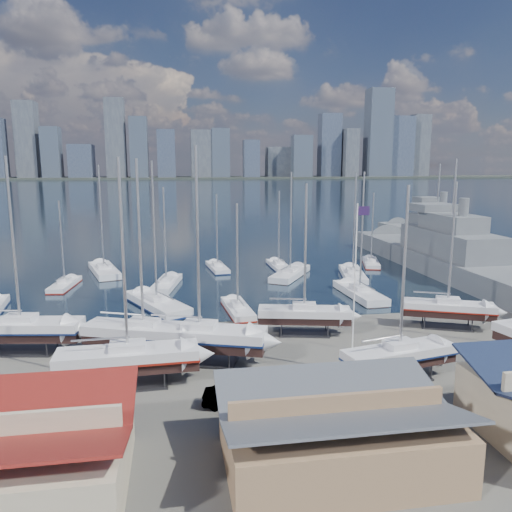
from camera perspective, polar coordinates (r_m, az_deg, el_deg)
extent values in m
plane|color=#605E59|center=(43.50, 2.37, -11.27)|extent=(1400.00, 1400.00, 0.00)
cube|color=#1B293F|center=(350.05, -8.07, 7.59)|extent=(1400.00, 600.00, 0.40)
cube|color=#2D332D|center=(609.82, -8.69, 8.82)|extent=(1400.00, 80.00, 2.20)
cube|color=#595E66|center=(630.40, -24.66, 11.98)|extent=(22.49, 24.47, 83.83)
cube|color=#3D4756|center=(616.71, -22.31, 10.90)|extent=(19.55, 21.83, 55.97)
cube|color=#475166|center=(616.82, -19.29, 10.21)|extent=(26.03, 30.49, 37.14)
cube|color=#595E66|center=(600.56, -15.75, 12.82)|extent=(21.60, 16.58, 87.63)
cube|color=#3D4756|center=(599.43, -13.20, 11.98)|extent=(19.42, 28.42, 67.60)
cube|color=#475166|center=(601.35, -10.21, 11.44)|extent=(20.24, 23.80, 54.09)
cube|color=#595E66|center=(599.02, -6.23, 11.54)|extent=(24.62, 19.72, 54.00)
cube|color=#3D4756|center=(598.92, -4.09, 11.67)|extent=(20.75, 17.93, 55.97)
cube|color=#475166|center=(601.64, -0.55, 11.07)|extent=(18.36, 16.25, 43.03)
cube|color=#595E66|center=(626.70, 2.51, 10.70)|extent=(28.49, 22.03, 35.69)
cube|color=#3D4756|center=(615.26, 5.23, 11.30)|extent=(23.34, 17.87, 49.11)
cube|color=#475166|center=(640.75, 8.39, 12.39)|extent=(25.35, 19.79, 75.95)
cube|color=#595E66|center=(641.79, 10.58, 11.51)|extent=(17.00, 27.45, 57.67)
cube|color=#3D4756|center=(656.19, 13.79, 13.47)|extent=(29.28, 24.05, 106.04)
cube|color=#475166|center=(677.04, 15.96, 11.93)|extent=(30.82, 28.37, 74.41)
cube|color=#595E66|center=(691.86, 18.19, 11.90)|extent=(21.74, 17.03, 77.48)
cube|color=#8C6B4C|center=(28.91, 9.25, -19.94)|extent=(12.00, 8.00, 3.00)
cube|color=#53575E|center=(27.94, 9.37, -16.33)|extent=(12.60, 8.40, 1.27)
cube|color=#2D2D33|center=(48.58, -25.10, -9.82)|extent=(6.01, 3.45, 0.16)
cube|color=black|center=(48.10, -25.24, -8.10)|extent=(10.58, 4.03, 0.83)
cube|color=silver|center=(47.86, -25.32, -7.16)|extent=(10.65, 4.46, 0.83)
cube|color=#0E1C46|center=(47.97, -25.28, -7.60)|extent=(10.75, 4.51, 0.17)
cube|color=silver|center=(47.68, -25.38, -6.40)|extent=(2.82, 2.11, 0.50)
cylinder|color=#B2B2B7|center=(46.31, -26.02, 1.60)|extent=(0.22, 0.22, 13.93)
cube|color=#2D2D33|center=(39.10, -14.27, -14.05)|extent=(5.69, 2.76, 0.16)
cube|color=black|center=(38.51, -14.38, -11.97)|extent=(10.26, 2.77, 0.81)
cube|color=silver|center=(38.21, -14.43, -10.84)|extent=(10.28, 3.20, 0.81)
cube|color=maroon|center=(38.34, -14.41, -11.36)|extent=(10.38, 3.23, 0.16)
cube|color=silver|center=(37.98, -14.48, -9.91)|extent=(2.60, 1.80, 0.50)
cylinder|color=#B2B2B7|center=(36.26, -14.95, -0.03)|extent=(0.22, 0.22, 13.75)
cube|color=#2D2D33|center=(44.01, -12.61, -11.15)|extent=(6.14, 4.46, 0.16)
cube|color=black|center=(43.49, -12.69, -9.27)|extent=(10.34, 6.02, 0.81)
cube|color=silver|center=(43.22, -12.73, -8.26)|extent=(10.50, 6.42, 0.81)
cube|color=silver|center=(43.02, -12.77, -7.43)|extent=(2.99, 2.53, 0.50)
cylinder|color=#B2B2B7|center=(41.51, -13.13, 1.30)|extent=(0.22, 0.22, 13.73)
cube|color=#2D2D33|center=(42.38, -6.39, -11.81)|extent=(6.51, 4.50, 0.16)
cube|color=black|center=(41.82, -6.43, -9.84)|extent=(11.07, 5.92, 0.87)
cube|color=silver|center=(41.53, -6.46, -8.72)|extent=(11.22, 6.35, 0.87)
cube|color=#0E1C46|center=(41.66, -6.45, -9.24)|extent=(11.33, 6.42, 0.17)
cube|color=silver|center=(41.31, -6.48, -7.83)|extent=(3.15, 2.59, 0.50)
cylinder|color=#B2B2B7|center=(39.69, -6.68, 1.90)|extent=(0.22, 0.22, 14.61)
cube|color=#2D2D33|center=(48.72, 5.49, -8.80)|extent=(5.16, 3.18, 0.16)
cube|color=black|center=(48.26, 5.52, -7.15)|extent=(8.97, 3.91, 0.70)
cube|color=silver|center=(48.06, 5.54, -6.36)|extent=(9.05, 4.27, 0.70)
cube|color=silver|center=(47.89, 5.55, -5.67)|extent=(2.45, 1.90, 0.50)
cylinder|color=#B2B2B7|center=(46.66, 5.67, 1.01)|extent=(0.22, 0.22, 11.79)
cube|color=#2D2D33|center=(40.27, 15.93, -13.39)|extent=(5.26, 3.24, 0.16)
cube|color=black|center=(39.70, 16.04, -11.44)|extent=(9.15, 3.97, 0.71)
cube|color=silver|center=(39.45, 16.09, -10.47)|extent=(9.23, 4.33, 0.71)
cube|color=#0E1C46|center=(39.57, 16.07, -10.92)|extent=(9.33, 4.38, 0.14)
cube|color=silver|center=(39.24, 16.14, -9.65)|extent=(2.49, 1.94, 0.50)
cylinder|color=#B2B2B7|center=(37.71, 16.57, -1.38)|extent=(0.22, 0.22, 12.03)
cube|color=#2D2D33|center=(53.89, 20.92, -7.56)|extent=(5.31, 3.91, 0.16)
cube|color=black|center=(53.48, 21.02, -6.06)|extent=(8.91, 5.32, 0.70)
cube|color=silver|center=(53.29, 21.07, -5.33)|extent=(9.05, 5.66, 0.70)
cube|color=maroon|center=(53.38, 21.05, -5.67)|extent=(9.14, 5.71, 0.14)
cube|color=silver|center=(53.14, 21.11, -4.71)|extent=(2.60, 2.21, 0.50)
cylinder|color=#B2B2B7|center=(52.03, 21.52, 1.35)|extent=(0.22, 0.22, 11.86)
cube|color=black|center=(71.13, -20.99, -3.54)|extent=(2.82, 8.15, 0.64)
cube|color=silver|center=(70.99, -21.02, -3.04)|extent=(3.15, 8.19, 0.64)
cube|color=maroon|center=(71.05, -21.01, -3.27)|extent=(3.19, 8.27, 0.13)
cube|color=silver|center=(70.86, -21.05, -2.59)|extent=(1.57, 2.14, 0.50)
cylinder|color=#B2B2B7|center=(69.96, -21.32, 1.51)|extent=(0.22, 0.22, 10.78)
cube|color=black|center=(77.97, -16.93, -2.20)|extent=(5.63, 11.42, 0.89)
cube|color=silver|center=(77.78, -16.96, -1.56)|extent=(6.08, 11.55, 0.89)
cube|color=silver|center=(77.65, -16.99, -1.06)|extent=(2.57, 3.19, 0.50)
cylinder|color=#B2B2B7|center=(76.60, -17.27, 4.27)|extent=(0.22, 0.22, 15.02)
cube|color=black|center=(58.25, -11.24, -6.15)|extent=(7.54, 11.46, 0.92)
cube|color=silver|center=(58.00, -11.27, -5.28)|extent=(7.97, 11.68, 0.92)
cube|color=#0E1C46|center=(58.12, -11.25, -5.68)|extent=(8.05, 11.79, 0.18)
cube|color=silver|center=(57.82, -11.29, -4.60)|extent=(3.00, 3.42, 0.50)
cylinder|color=#B2B2B7|center=(56.38, -11.56, 2.76)|extent=(0.22, 0.22, 15.46)
cube|color=black|center=(67.72, -10.19, -3.72)|extent=(3.99, 9.44, 0.73)
cube|color=silver|center=(67.55, -10.21, -3.11)|extent=(4.37, 9.52, 0.73)
cube|color=silver|center=(67.41, -10.22, -2.60)|extent=(1.97, 2.56, 0.50)
cylinder|color=#B2B2B7|center=(66.35, -10.39, 2.41)|extent=(0.22, 0.22, 12.40)
cube|color=black|center=(77.57, -4.42, -1.77)|extent=(2.87, 8.31, 0.65)
cube|color=silver|center=(77.43, -4.43, -1.30)|extent=(3.21, 8.35, 0.65)
cube|color=#0E1C46|center=(77.49, -4.43, -1.51)|extent=(3.24, 8.43, 0.13)
cube|color=silver|center=(77.32, -4.44, -0.88)|extent=(1.59, 2.18, 0.50)
cylinder|color=#B2B2B7|center=(76.48, -4.49, 2.98)|extent=(0.22, 0.22, 10.98)
cube|color=black|center=(55.49, -2.10, -6.68)|extent=(2.65, 8.46, 0.67)
cube|color=silver|center=(55.30, -2.11, -6.02)|extent=(3.00, 8.49, 0.67)
cube|color=maroon|center=(55.38, -2.11, -6.32)|extent=(3.03, 8.58, 0.13)
cube|color=silver|center=(55.14, -2.11, -5.43)|extent=(1.56, 2.19, 0.50)
cylinder|color=#B2B2B7|center=(53.92, -2.15, 0.07)|extent=(0.22, 0.22, 11.24)
cube|color=black|center=(72.59, 3.92, -2.66)|extent=(7.62, 10.23, 0.84)
cube|color=silver|center=(72.40, 3.93, -2.02)|extent=(7.99, 10.46, 0.84)
cube|color=silver|center=(72.26, 3.94, -1.50)|extent=(2.87, 3.15, 0.50)
cylinder|color=#B2B2B7|center=(71.18, 4.00, 3.89)|extent=(0.22, 0.22, 14.15)
cube|color=black|center=(78.67, 2.60, -1.58)|extent=(2.24, 8.47, 0.67)
cube|color=silver|center=(78.53, 2.61, -1.10)|extent=(2.59, 8.48, 0.67)
cube|color=#0E1C46|center=(78.60, 2.61, -1.32)|extent=(2.62, 8.56, 0.13)
cube|color=silver|center=(78.42, 2.61, -0.68)|extent=(1.47, 2.14, 0.50)
cylinder|color=#B2B2B7|center=(77.57, 2.64, 3.26)|extent=(0.22, 0.22, 11.36)
cube|color=black|center=(63.16, 11.74, -4.84)|extent=(3.10, 10.71, 0.85)
cube|color=silver|center=(62.95, 11.77, -4.10)|extent=(3.55, 10.73, 0.85)
cube|color=silver|center=(62.79, 11.79, -3.50)|extent=(1.92, 2.74, 0.50)
cylinder|color=#B2B2B7|center=(61.53, 12.03, 2.75)|extent=(0.22, 0.22, 14.29)
cube|color=black|center=(73.24, 10.97, -2.71)|extent=(4.66, 10.68, 0.83)
cube|color=silver|center=(73.06, 11.00, -2.07)|extent=(5.09, 10.77, 0.83)
cube|color=#0E1C46|center=(73.14, 10.99, -2.37)|extent=(5.14, 10.88, 0.17)
cube|color=silver|center=(72.92, 11.02, -1.56)|extent=(2.27, 2.91, 0.50)
cylinder|color=#B2B2B7|center=(71.86, 11.20, 3.72)|extent=(0.22, 0.22, 14.03)
cube|color=black|center=(83.06, 12.98, -1.19)|extent=(4.23, 8.33, 0.65)
cube|color=silver|center=(82.93, 13.00, -0.75)|extent=(4.55, 8.43, 0.65)
cube|color=maroon|center=(82.99, 12.99, -0.96)|extent=(4.60, 8.51, 0.13)
cube|color=silver|center=(82.83, 13.01, -0.36)|extent=(1.90, 2.34, 0.50)
cylinder|color=#B2B2B7|center=(82.04, 13.16, 3.23)|extent=(0.22, 0.22, 10.96)
cube|color=slate|center=(80.24, 21.16, -1.49)|extent=(8.80, 53.72, 4.83)
cube|color=slate|center=(79.54, 21.36, 1.48)|extent=(6.95, 18.82, 3.60)
cube|color=slate|center=(79.17, 21.50, 3.63)|extent=(5.20, 10.76, 2.40)
cube|color=slate|center=(83.63, 19.69, 5.24)|extent=(6.03, 5.39, 1.20)
cylinder|color=#B2B2B7|center=(78.80, 21.75, 7.38)|extent=(0.30, 0.30, 8.00)
cube|color=slate|center=(109.36, 19.79, 1.53)|extent=(7.53, 41.95, 3.76)
cube|color=slate|center=(108.90, 19.91, 3.44)|extent=(5.65, 14.74, 3.60)
cube|color=slate|center=(108.61, 20.00, 5.02)|extent=(4.18, 8.44, 2.40)
cube|color=slate|center=(112.10, 18.98, 6.10)|extent=(4.77, 4.28, 1.20)
cylinder|color=#B2B2B7|center=(108.31, 20.17, 7.75)|extent=(0.30, 0.30, 8.00)
imported|color=gray|center=(31.90, -18.26, -18.78)|extent=(1.91, 4.53, 1.53)
imported|color=gray|center=(34.72, -2.34, -15.80)|extent=(4.62, 2.45, 1.45)
imported|color=gray|center=(34.12, 10.65, -16.45)|extent=(3.49, 5.69, 1.47)
cylinder|color=white|center=(43.79, 11.24, -2.49)|extent=(0.12, 0.12, 12.88)
cube|color=#26143E|center=(43.09, 12.18, 5.07)|extent=(1.07, 0.05, 0.75)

